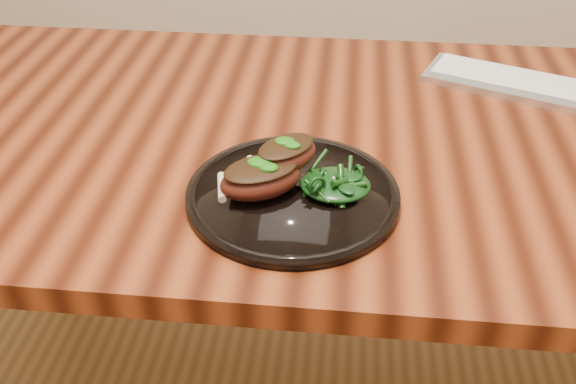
{
  "coord_description": "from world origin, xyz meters",
  "views": [
    {
      "loc": [
        -0.01,
        -0.92,
        1.28
      ],
      "look_at": [
        -0.08,
        -0.22,
        0.78
      ],
      "focal_mm": 40.0,
      "sensor_mm": 36.0,
      "label": 1
    }
  ],
  "objects_px": {
    "lamb_chop_front": "(261,177)",
    "plate": "(293,194)",
    "greens_heap": "(336,181)",
    "desk": "(348,175)",
    "keyboard": "(537,87)"
  },
  "relations": [
    {
      "from": "keyboard",
      "to": "lamb_chop_front",
      "type": "bearing_deg",
      "value": -139.23
    },
    {
      "from": "desk",
      "to": "lamb_chop_front",
      "type": "height_order",
      "value": "lamb_chop_front"
    },
    {
      "from": "plate",
      "to": "lamb_chop_front",
      "type": "xyz_separation_m",
      "value": [
        -0.04,
        -0.01,
        0.03
      ]
    },
    {
      "from": "plate",
      "to": "keyboard",
      "type": "bearing_deg",
      "value": 42.83
    },
    {
      "from": "plate",
      "to": "greens_heap",
      "type": "distance_m",
      "value": 0.06
    },
    {
      "from": "lamb_chop_front",
      "to": "plate",
      "type": "bearing_deg",
      "value": 14.0
    },
    {
      "from": "lamb_chop_front",
      "to": "keyboard",
      "type": "xyz_separation_m",
      "value": [
        0.45,
        0.39,
        -0.03
      ]
    },
    {
      "from": "plate",
      "to": "keyboard",
      "type": "relative_size",
      "value": 0.71
    },
    {
      "from": "desk",
      "to": "lamb_chop_front",
      "type": "bearing_deg",
      "value": -120.14
    },
    {
      "from": "desk",
      "to": "greens_heap",
      "type": "relative_size",
      "value": 16.41
    },
    {
      "from": "lamb_chop_front",
      "to": "keyboard",
      "type": "distance_m",
      "value": 0.6
    },
    {
      "from": "plate",
      "to": "keyboard",
      "type": "distance_m",
      "value": 0.56
    },
    {
      "from": "lamb_chop_front",
      "to": "greens_heap",
      "type": "height_order",
      "value": "lamb_chop_front"
    },
    {
      "from": "plate",
      "to": "greens_heap",
      "type": "bearing_deg",
      "value": 5.19
    },
    {
      "from": "desk",
      "to": "lamb_chop_front",
      "type": "xyz_separation_m",
      "value": [
        -0.12,
        -0.2,
        0.13
      ]
    }
  ]
}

